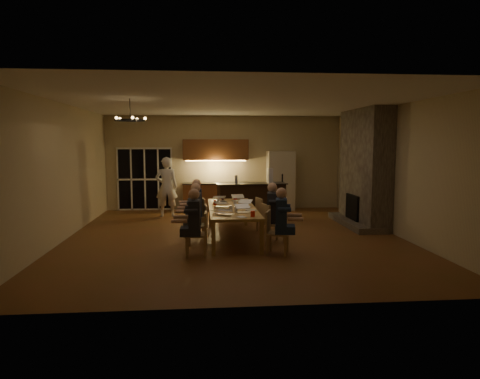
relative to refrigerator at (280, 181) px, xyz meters
name	(u,v)px	position (x,y,z in m)	size (l,w,h in m)	color
floor	(234,237)	(-1.90, -4.15, -1.00)	(9.00, 9.00, 0.00)	brown
back_wall	(224,163)	(-1.90, 0.37, 0.60)	(8.00, 0.04, 3.20)	#C5B88B
left_wall	(61,172)	(-5.92, -4.15, 0.60)	(0.04, 9.00, 3.20)	#C5B88B
right_wall	(395,170)	(2.12, -4.15, 0.60)	(0.04, 9.00, 3.20)	#C5B88B
ceiling	(234,103)	(-1.90, -4.15, 2.22)	(8.00, 9.00, 0.04)	white
french_doors	(145,179)	(-4.60, 0.32, 0.05)	(1.86, 0.08, 2.10)	black
fireplace	(365,168)	(1.80, -2.95, 0.60)	(0.58, 2.50, 3.20)	#6A6153
kitchenette	(216,175)	(-2.20, 0.05, 0.20)	(2.24, 0.68, 2.40)	brown
refrigerator	(280,181)	(0.00, 0.00, 0.00)	(0.90, 0.68, 2.00)	beige
dining_table	(232,223)	(-1.96, -4.32, -0.62)	(1.10, 3.25, 0.75)	#A17D40
bar_island	(251,201)	(-1.20, -1.70, -0.46)	(2.09, 0.68, 1.08)	black
chair_left_near	(196,234)	(-2.80, -5.84, -0.55)	(0.44, 0.44, 0.89)	#A88154
chair_left_mid	(197,225)	(-2.79, -4.88, -0.55)	(0.44, 0.44, 0.89)	#A88154
chair_left_far	(196,216)	(-2.83, -3.74, -0.55)	(0.44, 0.44, 0.89)	#A88154
chair_right_near	(278,233)	(-1.13, -5.86, -0.55)	(0.44, 0.44, 0.89)	#A88154
chair_right_mid	(273,223)	(-1.04, -4.80, -0.55)	(0.44, 0.44, 0.89)	#A88154
chair_right_far	(266,215)	(-1.04, -3.69, -0.55)	(0.44, 0.44, 0.89)	#A88154
person_left_near	(194,223)	(-2.83, -5.96, -0.31)	(0.60, 0.60, 1.38)	#262A32
person_right_near	(281,221)	(-1.07, -5.92, -0.31)	(0.60, 0.60, 1.38)	#1C2D47
person_left_mid	(196,214)	(-2.81, -4.78, -0.31)	(0.60, 0.60, 1.38)	#3B3F46
person_right_mid	(272,212)	(-1.07, -4.79, -0.31)	(0.60, 0.60, 1.38)	#262A32
person_left_far	(197,207)	(-2.81, -3.74, -0.31)	(0.60, 0.60, 1.38)	#1C2D47
standing_person	(167,187)	(-3.76, -1.05, -0.07)	(0.68, 0.44, 1.85)	silver
chandelier	(130,120)	(-4.17, -5.07, 1.75)	(0.65, 0.65, 0.03)	black
laptop_a	(226,210)	(-2.17, -5.37, -0.14)	(0.32, 0.28, 0.23)	silver
laptop_b	(244,207)	(-1.76, -5.10, -0.14)	(0.32, 0.28, 0.23)	silver
laptop_c	(222,202)	(-2.20, -4.24, -0.14)	(0.32, 0.28, 0.23)	silver
laptop_d	(244,202)	(-1.67, -4.29, -0.14)	(0.32, 0.28, 0.23)	silver
laptop_e	(219,197)	(-2.24, -3.20, -0.14)	(0.32, 0.28, 0.23)	silver
laptop_f	(239,197)	(-1.72, -3.26, -0.14)	(0.32, 0.28, 0.23)	silver
mug_front	(231,208)	(-2.02, -4.72, -0.20)	(0.07, 0.07, 0.10)	silver
mug_mid	(235,202)	(-1.84, -3.77, -0.20)	(0.08, 0.08, 0.10)	silver
mug_back	(218,201)	(-2.25, -3.51, -0.20)	(0.08, 0.08, 0.10)	silver
redcup_near	(253,214)	(-1.63, -5.67, -0.19)	(0.09, 0.09, 0.12)	red
redcup_mid	(215,202)	(-2.35, -3.87, -0.19)	(0.08, 0.08, 0.12)	red
redcup_far	(235,197)	(-1.77, -2.91, -0.19)	(0.09, 0.09, 0.12)	red
can_silver	(236,209)	(-1.92, -5.02, -0.19)	(0.07, 0.07, 0.12)	#B2B2B7
can_cola	(223,198)	(-2.12, -2.95, -0.19)	(0.06, 0.06, 0.12)	#3F0F0C
can_right	(246,203)	(-1.59, -4.00, -0.19)	(0.06, 0.06, 0.12)	#B2B2B7
plate_near	(251,210)	(-1.56, -4.86, -0.24)	(0.26, 0.26, 0.02)	silver
plate_left	(220,213)	(-2.28, -5.21, -0.24)	(0.24, 0.24, 0.02)	silver
plate_far	(245,203)	(-1.59, -3.61, -0.24)	(0.25, 0.25, 0.02)	silver
notepad	(242,217)	(-1.86, -5.72, -0.24)	(0.15, 0.22, 0.01)	white
bar_bottle	(236,179)	(-1.65, -1.73, 0.20)	(0.08, 0.08, 0.24)	#99999E
bar_blender	(270,176)	(-0.63, -1.70, 0.30)	(0.14, 0.14, 0.45)	silver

